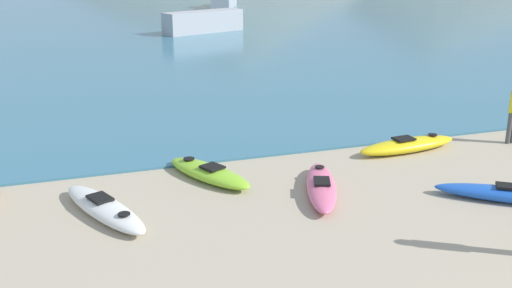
# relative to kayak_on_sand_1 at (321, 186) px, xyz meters

# --- Properties ---
(bay_water) EXTENTS (160.00, 70.00, 0.06)m
(bay_water) POSITION_rel_kayak_on_sand_1_xyz_m (1.08, 37.64, -0.13)
(bay_water) COLOR teal
(bay_water) RESTS_ON ground_plane
(kayak_on_sand_1) EXTENTS (1.62, 2.87, 0.37)m
(kayak_on_sand_1) POSITION_rel_kayak_on_sand_1_xyz_m (0.00, 0.00, 0.00)
(kayak_on_sand_1) COLOR #E5668C
(kayak_on_sand_1) RESTS_ON ground_plane
(kayak_on_sand_2) EXTENTS (1.77, 3.05, 0.36)m
(kayak_on_sand_2) POSITION_rel_kayak_on_sand_1_xyz_m (-4.62, 0.34, -0.00)
(kayak_on_sand_2) COLOR white
(kayak_on_sand_2) RESTS_ON ground_plane
(kayak_on_sand_4) EXTENTS (1.86, 2.72, 0.36)m
(kayak_on_sand_4) POSITION_rel_kayak_on_sand_1_xyz_m (-2.13, 1.62, -0.00)
(kayak_on_sand_4) COLOR #8CCC2D
(kayak_on_sand_4) RESTS_ON ground_plane
(kayak_on_sand_5) EXTENTS (3.02, 1.00, 0.40)m
(kayak_on_sand_5) POSITION_rel_kayak_on_sand_1_xyz_m (3.36, 1.88, 0.02)
(kayak_on_sand_5) COLOR yellow
(kayak_on_sand_5) RESTS_ON ground_plane
(moored_boat_0) EXTENTS (5.47, 3.13, 1.34)m
(moored_boat_0) POSITION_rel_kayak_on_sand_1_xyz_m (3.84, 26.36, 0.57)
(moored_boat_0) COLOR #B2B2B7
(moored_boat_0) RESTS_ON bay_water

